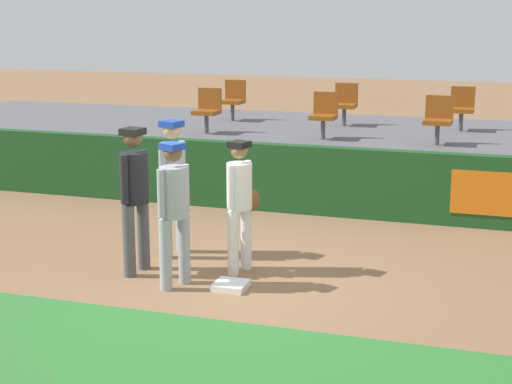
% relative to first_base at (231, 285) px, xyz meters
% --- Properties ---
extents(ground_plane, '(60.00, 60.00, 0.00)m').
position_rel_first_base_xyz_m(ground_plane, '(-0.15, 0.19, -0.04)').
color(ground_plane, '#846042').
extents(grass_foreground_strip, '(18.00, 2.80, 0.01)m').
position_rel_first_base_xyz_m(grass_foreground_strip, '(-0.15, -2.40, -0.04)').
color(grass_foreground_strip, '#2D722D').
rests_on(grass_foreground_strip, ground_plane).
extents(first_base, '(0.40, 0.40, 0.08)m').
position_rel_first_base_xyz_m(first_base, '(0.00, 0.00, 0.00)').
color(first_base, white).
rests_on(first_base, ground_plane).
extents(player_fielder_home, '(0.43, 0.51, 1.72)m').
position_rel_first_base_xyz_m(player_fielder_home, '(-0.11, 0.67, 0.95)').
color(player_fielder_home, white).
rests_on(player_fielder_home, ground_plane).
extents(player_runner_visitor, '(0.44, 0.47, 1.80)m').
position_rel_first_base_xyz_m(player_runner_visitor, '(-0.68, -0.13, 1.00)').
color(player_runner_visitor, '#9EA3AD').
rests_on(player_runner_visitor, ground_plane).
extents(player_coach_visitor, '(0.44, 0.51, 1.88)m').
position_rel_first_base_xyz_m(player_coach_visitor, '(-1.22, 1.07, 1.05)').
color(player_coach_visitor, '#9EA3AD').
rests_on(player_coach_visitor, ground_plane).
extents(player_umpire, '(0.40, 0.53, 1.89)m').
position_rel_first_base_xyz_m(player_umpire, '(-1.37, 0.21, 1.06)').
color(player_umpire, '#4C4C51').
rests_on(player_umpire, ground_plane).
extents(field_wall, '(18.00, 0.26, 1.15)m').
position_rel_first_base_xyz_m(field_wall, '(-0.13, 3.90, 0.53)').
color(field_wall, '#19471E').
rests_on(field_wall, ground_plane).
extents(bleacher_platform, '(18.00, 4.80, 1.04)m').
position_rel_first_base_xyz_m(bleacher_platform, '(-0.15, 6.47, 0.48)').
color(bleacher_platform, '#59595E').
rests_on(bleacher_platform, ground_plane).
extents(seat_back_left, '(0.45, 0.44, 0.84)m').
position_rel_first_base_xyz_m(seat_back_left, '(-2.49, 7.14, 1.47)').
color(seat_back_left, '#4C4C51').
rests_on(seat_back_left, bleacher_platform).
extents(seat_front_right, '(0.48, 0.44, 0.84)m').
position_rel_first_base_xyz_m(seat_front_right, '(1.91, 5.34, 1.48)').
color(seat_front_right, '#4C4C51').
rests_on(seat_front_right, bleacher_platform).
extents(seat_back_center, '(0.46, 0.44, 0.84)m').
position_rel_first_base_xyz_m(seat_back_center, '(-0.11, 7.14, 1.48)').
color(seat_back_center, '#4C4C51').
rests_on(seat_back_center, bleacher_platform).
extents(seat_back_right, '(0.46, 0.44, 0.84)m').
position_rel_first_base_xyz_m(seat_back_right, '(2.18, 7.14, 1.48)').
color(seat_back_right, '#4C4C51').
rests_on(seat_back_right, bleacher_platform).
extents(seat_front_center, '(0.45, 0.44, 0.84)m').
position_rel_first_base_xyz_m(seat_front_center, '(-0.12, 5.34, 1.47)').
color(seat_front_center, '#4C4C51').
rests_on(seat_front_center, bleacher_platform).
extents(seat_front_left, '(0.46, 0.44, 0.84)m').
position_rel_first_base_xyz_m(seat_front_left, '(-2.37, 5.34, 1.48)').
color(seat_front_left, '#4C4C51').
rests_on(seat_front_left, bleacher_platform).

